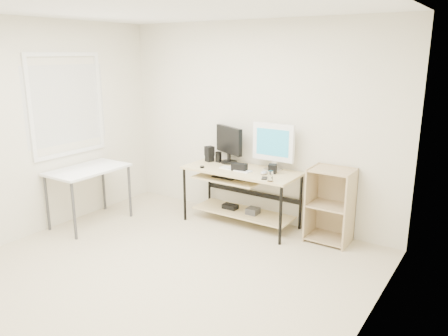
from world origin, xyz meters
name	(u,v)px	position (x,y,z in m)	size (l,w,h in m)	color
room	(143,147)	(-0.14, 0.04, 1.32)	(4.01, 4.01, 2.62)	beige
desk	(240,185)	(-0.03, 1.66, 0.54)	(1.50, 0.65, 0.75)	beige
side_table	(88,174)	(-1.68, 0.60, 0.67)	(0.60, 1.00, 0.75)	white
shelf_unit	(331,204)	(1.15, 1.82, 0.45)	(0.50, 0.40, 0.90)	tan
black_monitor	(229,142)	(-0.32, 1.85, 1.03)	(0.52, 0.27, 0.49)	black
white_imac	(273,144)	(0.35, 1.84, 1.09)	(0.56, 0.18, 0.60)	silver
keyboard	(236,169)	(-0.04, 1.59, 0.76)	(0.45, 0.12, 0.02)	white
mouse	(264,173)	(0.35, 1.61, 0.77)	(0.08, 0.12, 0.04)	#B7B7BD
center_speaker	(239,167)	(0.02, 1.58, 0.80)	(0.20, 0.09, 0.10)	black
speaker_left	(209,154)	(-0.58, 1.77, 0.86)	(0.13, 0.13, 0.21)	black
speaker_right	(272,169)	(0.42, 1.70, 0.81)	(0.10, 0.10, 0.12)	black
audio_controller	(218,157)	(-0.45, 1.80, 0.82)	(0.07, 0.05, 0.15)	black
volume_puck	(202,167)	(-0.47, 1.44, 0.76)	(0.06, 0.06, 0.02)	black
smartphone	(264,178)	(0.45, 1.45, 0.75)	(0.07, 0.12, 0.01)	black
coaster	(270,181)	(0.56, 1.38, 0.75)	(0.08, 0.08, 0.01)	#9E7747
drinking_glass	(270,176)	(0.56, 1.38, 0.82)	(0.06, 0.06, 0.12)	white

